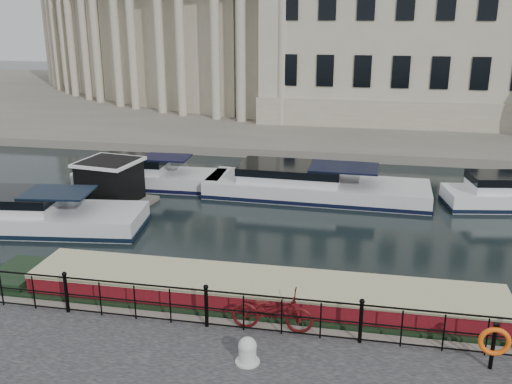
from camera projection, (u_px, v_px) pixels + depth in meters
The scene contains 10 objects.
ground_plane at pixel (227, 304), 17.41m from camera, with size 160.00×160.00×0.00m, color black.
far_bank at pixel (326, 103), 53.81m from camera, with size 120.00×42.00×0.55m, color #6B665B.
railing at pixel (206, 304), 14.94m from camera, with size 24.14×0.14×1.22m.
civic_building at pixel (313, 30), 47.93m from camera, with size 53.55×31.84×16.85m.
bicycle at pixel (272, 311), 14.79m from camera, with size 0.75×2.15×1.13m, color #4E0E0E.
mooring_bollard at pixel (247, 351), 13.48m from camera, with size 0.59×0.59×0.66m.
life_ring_post at pixel (494, 342), 13.06m from camera, with size 0.73×0.20×1.19m.
narrowboat at pixel (261, 306), 16.56m from camera, with size 17.10×2.34×1.62m.
harbour_hut at pixel (111, 185), 26.02m from camera, with size 3.78×3.30×2.21m.
cabin_cruisers at pixel (239, 196), 26.38m from camera, with size 28.29×10.28×1.99m.
Camera 1 is at (3.84, -15.10, 8.53)m, focal length 40.00 mm.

